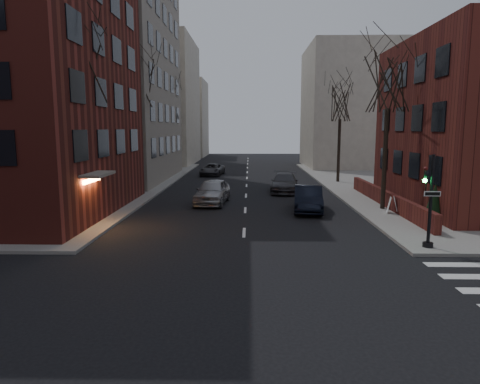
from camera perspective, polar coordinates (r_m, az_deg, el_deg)
name	(u,v)px	position (r m, az deg, el deg)	size (l,w,h in m)	color
ground	(237,359)	(10.53, -0.35, -21.35)	(160.00, 160.00, 0.00)	black
building_left_tan	(73,38)	(47.27, -21.34, 18.62)	(18.00, 18.00, 28.00)	gray
low_wall_right	(386,198)	(29.90, 18.85, -0.79)	(0.35, 16.00, 1.00)	#5E221B
building_distant_la	(147,103)	(66.03, -12.35, 11.57)	(14.00, 16.00, 18.00)	beige
building_distant_ra	(359,108)	(61.00, 15.53, 10.79)	(14.00, 14.00, 16.00)	beige
building_distant_lb	(179,119)	(82.22, -8.13, 9.64)	(10.00, 12.00, 14.00)	beige
traffic_signal	(429,207)	(19.96, 23.87, -1.85)	(0.76, 0.44, 4.00)	black
tree_left_a	(79,67)	(25.05, -20.73, 15.38)	(4.18, 4.18, 10.26)	#2D231C
tree_left_b	(137,82)	(36.46, -13.54, 14.05)	(4.40, 4.40, 10.80)	#2D231C
tree_left_c	(170,103)	(50.04, -9.36, 11.59)	(3.96, 3.96, 9.72)	#2D231C
tree_right_a	(389,82)	(28.58, 19.21, 13.64)	(3.96, 3.96, 9.72)	#2D231C
tree_right_b	(340,103)	(42.07, 13.24, 11.48)	(3.74, 3.74, 9.18)	#2D231C
streetlamp_near	(133,142)	(32.27, -14.03, 6.47)	(0.36, 0.36, 6.28)	black
streetlamp_far	(179,137)	(51.83, -8.20, 7.31)	(0.36, 0.36, 6.28)	black
parked_sedan	(308,199)	(27.51, 9.06, -0.88)	(1.71, 4.92, 1.62)	black
car_lane_silver	(212,191)	(29.95, -3.69, 0.07)	(2.03, 5.04, 1.72)	#9D9EA2
car_lane_gray	(284,183)	(35.55, 5.95, 1.24)	(2.18, 5.35, 1.55)	#3B3B40
car_lane_far	(212,170)	(48.06, -3.72, 3.01)	(2.17, 4.72, 1.31)	#3E3D42
sandwich_board	(392,205)	(27.47, 19.63, -1.62)	(0.44, 0.62, 0.99)	white
evergreen_shrub	(435,203)	(25.58, 24.52, -1.34)	(1.27, 1.27, 2.12)	#173316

